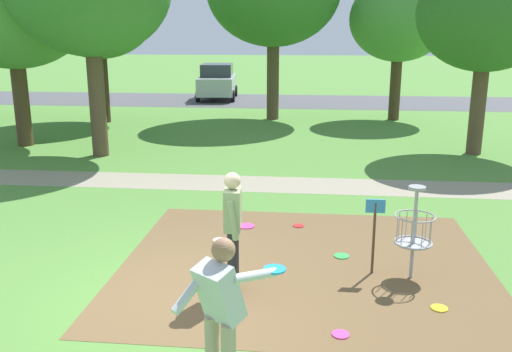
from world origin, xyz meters
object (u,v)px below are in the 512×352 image
object	(u,v)px
frisbee_near_basket	(341,334)
tree_mid_center	(11,0)
disc_golf_basket	(410,229)
player_waiting_left	(233,226)
tree_mid_right	(399,19)
frisbee_by_tee	(299,226)
frisbee_far_right	(220,240)
tree_near_right	(97,9)
frisbee_mid_grass	(439,308)
parked_car_leftmost	(217,81)
tree_near_left	(487,13)
player_foreground_watching	(221,313)
frisbee_far_left	(342,256)

from	to	relation	value
frisbee_near_basket	tree_mid_center	bearing A→B (deg)	132.26
disc_golf_basket	player_waiting_left	distance (m)	2.57
disc_golf_basket	tree_mid_right	distance (m)	15.72
frisbee_by_tee	frisbee_far_right	xyz separation A→B (m)	(-1.32, -0.88, 0.00)
frisbee_near_basket	tree_near_right	distance (m)	18.02
player_waiting_left	frisbee_mid_grass	size ratio (longest dim) A/B	7.78
player_waiting_left	parked_car_leftmost	world-z (taller)	parked_car_leftmost
frisbee_near_basket	tree_near_right	bearing A→B (deg)	119.73
tree_near_left	parked_car_leftmost	distance (m)	16.45
tree_mid_center	parked_car_leftmost	distance (m)	14.01
disc_golf_basket	parked_car_leftmost	size ratio (longest dim) A/B	0.32
tree_near_left	parked_car_leftmost	bearing A→B (deg)	127.75
tree_near_left	tree_mid_right	xyz separation A→B (m)	(-1.49, 6.37, -0.04)
disc_golf_basket	frisbee_mid_grass	bearing A→B (deg)	-73.51
parked_car_leftmost	tree_near_right	bearing A→B (deg)	-110.74
frisbee_near_basket	parked_car_leftmost	world-z (taller)	parked_car_leftmost
tree_near_right	player_foreground_watching	bearing A→B (deg)	-65.71
player_waiting_left	frisbee_near_basket	xyz separation A→B (m)	(1.43, -0.98, -0.96)
frisbee_by_tee	parked_car_leftmost	bearing A→B (deg)	104.12
player_foreground_watching	tree_near_right	size ratio (longest dim) A/B	0.27
frisbee_near_basket	player_waiting_left	bearing A→B (deg)	145.45
frisbee_by_tee	tree_near_left	size ratio (longest dim) A/B	0.04
player_waiting_left	parked_car_leftmost	size ratio (longest dim) A/B	0.39
player_foreground_watching	tree_near_right	world-z (taller)	tree_near_right
disc_golf_basket	tree_mid_right	size ratio (longest dim) A/B	0.25
player_waiting_left	frisbee_near_basket	size ratio (longest dim) A/B	8.12
player_waiting_left	disc_golf_basket	bearing A→B (deg)	16.90
player_waiting_left	tree_mid_right	bearing A→B (deg)	75.08
frisbee_by_tee	frisbee_far_left	size ratio (longest dim) A/B	0.82
player_waiting_left	frisbee_by_tee	distance (m)	3.04
frisbee_near_basket	tree_mid_right	world-z (taller)	tree_mid_right
frisbee_mid_grass	player_waiting_left	bearing A→B (deg)	175.90
parked_car_leftmost	frisbee_far_right	bearing A→B (deg)	-80.00
frisbee_mid_grass	tree_near_left	distance (m)	11.05
player_waiting_left	tree_near_right	bearing A→B (deg)	117.04
tree_near_right	frisbee_mid_grass	bearing A→B (deg)	-55.29
player_foreground_watching	frisbee_near_basket	distance (m)	2.09
player_foreground_watching	frisbee_mid_grass	bearing A→B (deg)	41.47
tree_mid_right	player_waiting_left	bearing A→B (deg)	-104.92
frisbee_far_left	tree_near_right	distance (m)	16.12
tree_mid_right	player_foreground_watching	bearing A→B (deg)	-102.33
player_foreground_watching	frisbee_far_right	xyz separation A→B (m)	(-0.76, 4.28, -0.98)
frisbee_far_right	parked_car_leftmost	world-z (taller)	parked_car_leftmost
frisbee_near_basket	tree_near_right	size ratio (longest dim) A/B	0.03
frisbee_far_right	tree_mid_center	distance (m)	11.52
disc_golf_basket	frisbee_far_left	bearing A→B (deg)	143.70
frisbee_by_tee	frisbee_far_left	world-z (taller)	same
tree_mid_right	parked_car_leftmost	world-z (taller)	tree_mid_right
frisbee_mid_grass	tree_mid_center	world-z (taller)	tree_mid_center
parked_car_leftmost	tree_near_left	bearing A→B (deg)	-52.25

